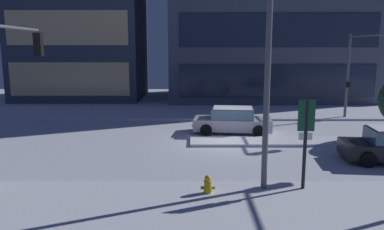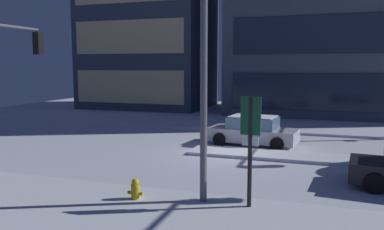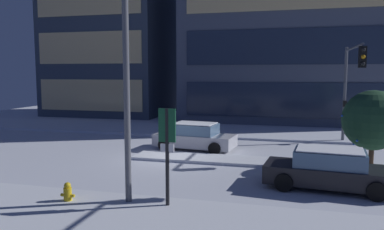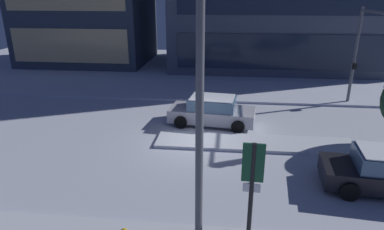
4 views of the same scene
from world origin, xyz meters
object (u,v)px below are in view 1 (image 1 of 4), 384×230
Objects in this scene: car_far at (231,121)px; parking_info_sign at (304,134)px; fire_hydrant at (207,187)px; traffic_light_corner_near_left at (11,71)px; street_lamp_arched at (261,36)px; traffic_light_corner_far_right at (362,61)px.

parking_info_sign is (1.45, -9.23, 1.33)m from car_far.
car_far is 9.82m from fire_hydrant.
parking_info_sign reaches higher than fire_hydrant.
traffic_light_corner_near_left is 0.72× the size of street_lamp_arched.
fire_hydrant is at bearing 99.81° from parking_info_sign.
car_far is at bearing 11.48° from parking_info_sign.
street_lamp_arched is (0.06, -8.31, 4.57)m from car_far.
traffic_light_corner_near_left is (-17.29, -9.54, -0.03)m from traffic_light_corner_far_right.
parking_info_sign reaches higher than car_far.
traffic_light_corner_near_left is (-9.02, -7.39, 3.32)m from car_far.
street_lamp_arched is at bearing 97.21° from car_far.
street_lamp_arched is 10.89× the size of fire_hydrant.
traffic_light_corner_near_left is at bearing 162.60° from fire_hydrant.
street_lamp_arched is at bearing -38.12° from traffic_light_corner_far_right.
traffic_light_corner_near_left is 7.80× the size of fire_hydrant.
traffic_light_corner_near_left reaches higher than parking_info_sign.
car_far is at bearing -50.68° from traffic_light_corner_near_left.
car_far is 0.57× the size of street_lamp_arched.
car_far is 1.46× the size of parking_info_sign.
traffic_light_corner_far_right is 1.83× the size of parking_info_sign.
car_far is at bearing -75.43° from traffic_light_corner_far_right.
street_lamp_arched is at bearing 35.42° from fire_hydrant.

